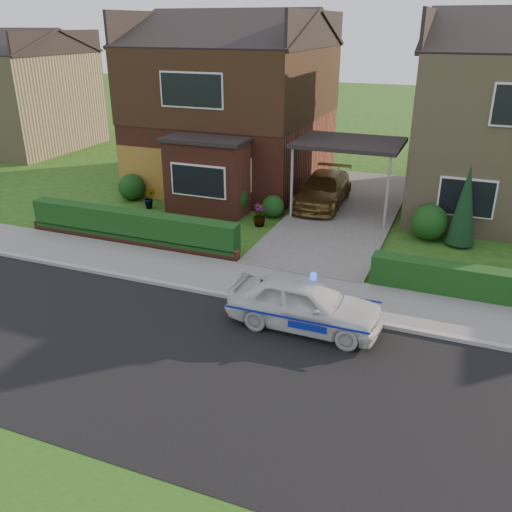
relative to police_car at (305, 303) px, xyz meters
The scene contains 21 objects.
ground 2.67m from the police_car, 112.67° to the right, with size 120.00×120.00×0.00m, color #254813.
road 2.67m from the police_car, 112.67° to the right, with size 60.00×6.00×0.02m, color black.
kerb 1.32m from the police_car, 147.03° to the left, with size 60.00×0.16×0.12m, color #9E9993.
sidewalk 2.06m from the police_car, 120.52° to the left, with size 60.00×2.00×0.10m, color slate.
driveway 8.68m from the police_car, 96.65° to the left, with size 3.80×12.00×0.12m, color #666059.
house_left 13.73m from the police_car, 120.54° to the left, with size 7.50×9.53×7.25m.
carport_link 8.85m from the police_car, 96.68° to the left, with size 3.80×3.00×2.77m.
garage_door 11.95m from the police_car, 140.74° to the left, with size 2.20×0.10×2.10m, color olive.
dwarf_wall 7.41m from the police_car, 156.91° to the left, with size 7.70×0.25×0.36m, color brown.
hedge_left 7.48m from the police_car, 155.85° to the left, with size 7.50×0.55×0.90m, color #123812.
shrub_left_far 11.86m from the police_car, 143.23° to the left, with size 1.08×1.08×1.08m, color #123812.
shrub_left_mid 8.52m from the police_car, 125.94° to the left, with size 1.32×1.32×1.32m, color #123812.
shrub_left_near 7.97m from the police_car, 115.29° to the left, with size 0.84×0.84×0.84m, color #123812.
shrub_right_near 7.34m from the police_car, 72.57° to the left, with size 1.20×1.20×1.20m, color #123812.
conifer_a 7.54m from the police_car, 64.82° to the left, with size 0.90×0.90×2.60m, color black.
neighbour_left 25.10m from the police_car, 147.07° to the left, with size 6.50×7.00×5.20m, color #9D8860.
police_car is the anchor object (origin of this frame).
driveway_car 9.27m from the police_car, 102.48° to the left, with size 1.69×4.15×1.20m, color brown.
potted_plant_a 8.70m from the police_car, 153.69° to the left, with size 0.36×0.24×0.67m, color gray.
potted_plant_b 10.43m from the police_car, 142.11° to the left, with size 0.44×0.35×0.80m, color gray.
potted_plant_c 7.05m from the police_car, 120.00° to the left, with size 0.45×0.45×0.80m, color gray.
Camera 1 is at (4.08, -8.46, 6.67)m, focal length 38.00 mm.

